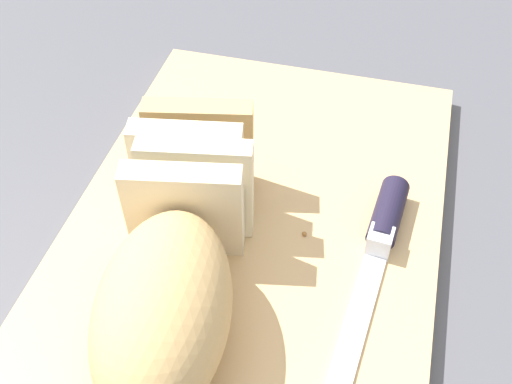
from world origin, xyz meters
The scene contains 6 objects.
ground_plane centered at (0.00, 0.00, 0.00)m, with size 3.00×3.00×0.00m, color #4C4C51.
cutting_board centered at (0.00, 0.00, 0.01)m, with size 0.46×0.31×0.02m, color tan.
bread_loaf centered at (-0.10, 0.04, 0.06)m, with size 0.28×0.13×0.09m.
bread_knife centered at (-0.02, -0.11, 0.03)m, with size 0.31×0.06×0.02m.
crumb_near_knife centered at (-0.01, 0.01, 0.02)m, with size 0.00×0.00×0.00m, color #996633.
crumb_near_loaf centered at (-0.01, -0.04, 0.02)m, with size 0.00×0.00×0.00m, color #996633.
Camera 1 is at (-0.38, -0.08, 0.44)m, focal length 46.09 mm.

